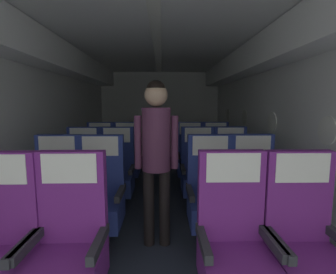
% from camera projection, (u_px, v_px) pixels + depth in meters
% --- Properties ---
extents(ground, '(3.38, 7.27, 0.02)m').
position_uv_depth(ground, '(158.00, 208.00, 3.51)').
color(ground, '#2D3342').
extents(fuselage_shell, '(3.26, 6.92, 2.32)m').
position_uv_depth(fuselage_shell, '(158.00, 87.00, 3.55)').
color(fuselage_shell, silver).
rests_on(fuselage_shell, ground).
extents(seat_a_left_aisle, '(0.49, 0.48, 1.12)m').
position_uv_depth(seat_a_left_aisle, '(68.00, 251.00, 1.65)').
color(seat_a_left_aisle, '#38383D').
rests_on(seat_a_left_aisle, ground).
extents(seat_a_right_aisle, '(0.49, 0.48, 1.12)m').
position_uv_depth(seat_a_right_aisle, '(305.00, 250.00, 1.66)').
color(seat_a_right_aisle, '#38383D').
rests_on(seat_a_right_aisle, ground).
extents(seat_a_right_window, '(0.49, 0.48, 1.12)m').
position_uv_depth(seat_a_right_window, '(235.00, 249.00, 1.67)').
color(seat_a_right_window, '#38383D').
rests_on(seat_a_right_window, ground).
extents(seat_b_left_window, '(0.49, 0.48, 1.12)m').
position_uv_depth(seat_b_left_window, '(56.00, 199.00, 2.55)').
color(seat_b_left_window, '#38383D').
rests_on(seat_b_left_window, ground).
extents(seat_b_left_aisle, '(0.49, 0.48, 1.12)m').
position_uv_depth(seat_b_left_aisle, '(100.00, 200.00, 2.53)').
color(seat_b_left_aisle, '#38383D').
rests_on(seat_b_left_aisle, ground).
extents(seat_b_right_aisle, '(0.49, 0.48, 1.12)m').
position_uv_depth(seat_b_right_aisle, '(254.00, 197.00, 2.59)').
color(seat_b_right_aisle, '#38383D').
rests_on(seat_b_right_aisle, ground).
extents(seat_b_right_window, '(0.49, 0.48, 1.12)m').
position_uv_depth(seat_b_right_window, '(211.00, 198.00, 2.56)').
color(seat_b_right_window, '#38383D').
rests_on(seat_b_right_window, ground).
extents(seat_c_left_window, '(0.49, 0.48, 1.12)m').
position_uv_depth(seat_c_left_window, '(83.00, 175.00, 3.42)').
color(seat_c_left_window, '#38383D').
rests_on(seat_c_left_window, ground).
extents(seat_c_left_aisle, '(0.49, 0.48, 1.12)m').
position_uv_depth(seat_c_left_aisle, '(117.00, 174.00, 3.44)').
color(seat_c_left_aisle, '#38383D').
rests_on(seat_c_left_aisle, ground).
extents(seat_c_right_aisle, '(0.49, 0.48, 1.12)m').
position_uv_depth(seat_c_right_aisle, '(231.00, 174.00, 3.48)').
color(seat_c_right_aisle, '#38383D').
rests_on(seat_c_right_aisle, ground).
extents(seat_c_right_window, '(0.49, 0.48, 1.12)m').
position_uv_depth(seat_c_right_window, '(198.00, 174.00, 3.46)').
color(seat_c_right_window, '#38383D').
rests_on(seat_c_right_window, ground).
extents(seat_d_left_window, '(0.49, 0.48, 1.12)m').
position_uv_depth(seat_d_left_window, '(100.00, 160.00, 4.33)').
color(seat_d_left_window, '#38383D').
rests_on(seat_d_left_window, ground).
extents(seat_d_left_aisle, '(0.49, 0.48, 1.12)m').
position_uv_depth(seat_d_left_aisle, '(126.00, 160.00, 4.34)').
color(seat_d_left_aisle, '#38383D').
rests_on(seat_d_left_aisle, ground).
extents(seat_d_right_aisle, '(0.49, 0.48, 1.12)m').
position_uv_depth(seat_d_right_aisle, '(216.00, 159.00, 4.38)').
color(seat_d_right_aisle, '#38383D').
rests_on(seat_d_right_aisle, ground).
extents(seat_d_right_window, '(0.49, 0.48, 1.12)m').
position_uv_depth(seat_d_right_window, '(190.00, 159.00, 4.36)').
color(seat_d_right_window, '#38383D').
rests_on(seat_d_right_window, ground).
extents(flight_attendant, '(0.43, 0.28, 1.66)m').
position_uv_depth(flight_attendant, '(156.00, 146.00, 2.46)').
color(flight_attendant, black).
rests_on(flight_attendant, ground).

